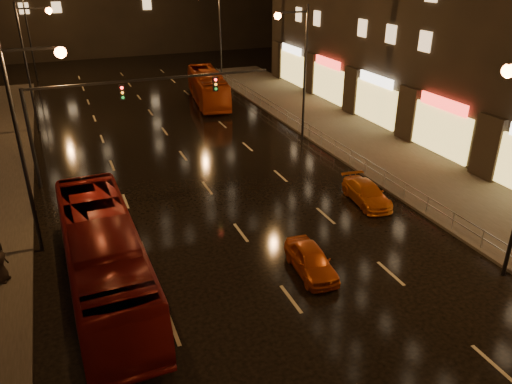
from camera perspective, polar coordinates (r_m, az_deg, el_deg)
ground at (r=34.62m, az=-7.52°, el=3.03°), size 140.00×140.00×0.00m
sidewalk_right at (r=36.05m, az=15.91°, el=3.30°), size 7.00×70.00×0.15m
traffic_signal at (r=32.35m, az=-16.79°, el=9.45°), size 15.31×0.32×6.20m
railing_right at (r=36.28m, az=9.06°, el=5.50°), size 0.05×56.00×1.00m
bus_red at (r=21.78m, az=-17.02°, el=-7.14°), size 3.10×12.14×3.36m
bus_curb at (r=49.83m, az=-5.53°, el=11.83°), size 4.01×11.15×3.04m
taxi_near at (r=22.73m, az=6.31°, el=-7.75°), size 1.76×3.80×1.26m
taxi_far at (r=29.55m, az=12.53°, el=-0.13°), size 2.05×4.22×1.18m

